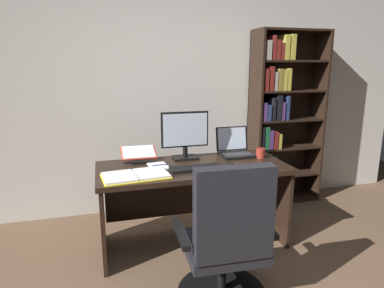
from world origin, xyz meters
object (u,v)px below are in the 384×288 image
(computer_mouse, at_px, (230,165))
(bookshelf, at_px, (279,117))
(office_chair, at_px, (227,248))
(coffee_mug, at_px, (261,153))
(keyboard, at_px, (196,168))
(notepad, at_px, (158,166))
(monitor, at_px, (185,136))
(reading_stand_with_book, at_px, (139,154))
(laptop, at_px, (236,149))
(open_binder, at_px, (136,175))
(pen, at_px, (161,165))
(desk, at_px, (191,184))

(computer_mouse, bearing_deg, bookshelf, 42.00)
(office_chair, relative_size, coffee_mug, 11.42)
(keyboard, relative_size, notepad, 2.00)
(monitor, distance_m, reading_stand_with_book, 0.44)
(office_chair, relative_size, computer_mouse, 9.54)
(laptop, bearing_deg, open_binder, -157.64)
(bookshelf, distance_m, office_chair, 2.02)
(monitor, xyz_separation_m, pen, (-0.26, -0.18, -0.20))
(laptop, bearing_deg, desk, -162.01)
(bookshelf, bearing_deg, pen, -156.22)
(open_binder, bearing_deg, bookshelf, 20.84)
(office_chair, height_order, reading_stand_with_book, office_chair)
(desk, height_order, reading_stand_with_book, reading_stand_with_book)
(keyboard, xyz_separation_m, open_binder, (-0.49, -0.05, -0.00))
(notepad, bearing_deg, reading_stand_with_book, 119.27)
(bookshelf, xyz_separation_m, computer_mouse, (-0.90, -0.81, -0.25))
(computer_mouse, bearing_deg, keyboard, 180.00)
(bookshelf, bearing_deg, reading_stand_with_book, -165.97)
(pen, bearing_deg, coffee_mug, 1.78)
(desk, bearing_deg, computer_mouse, -34.46)
(computer_mouse, bearing_deg, notepad, 163.88)
(keyboard, height_order, reading_stand_with_book, reading_stand_with_book)
(office_chair, bearing_deg, reading_stand_with_book, 112.59)
(office_chair, bearing_deg, desk, 91.74)
(monitor, distance_m, computer_mouse, 0.50)
(reading_stand_with_book, bearing_deg, pen, -57.21)
(keyboard, bearing_deg, bookshelf, 34.01)
(coffee_mug, bearing_deg, notepad, -178.26)
(keyboard, relative_size, pen, 3.00)
(open_binder, bearing_deg, monitor, 33.18)
(monitor, xyz_separation_m, notepad, (-0.28, -0.18, -0.21))
(laptop, relative_size, pen, 2.28)
(desk, bearing_deg, office_chair, -90.69)
(open_binder, xyz_separation_m, notepad, (0.21, 0.22, -0.01))
(office_chair, xyz_separation_m, notepad, (-0.28, 0.88, 0.31))
(keyboard, bearing_deg, desk, 86.75)
(computer_mouse, distance_m, open_binder, 0.79)
(keyboard, distance_m, notepad, 0.32)
(laptop, bearing_deg, bookshelf, 32.81)
(office_chair, height_order, computer_mouse, office_chair)
(laptop, bearing_deg, office_chair, -114.79)
(bookshelf, bearing_deg, coffee_mug, -130.36)
(keyboard, height_order, open_binder, same)
(computer_mouse, xyz_separation_m, reading_stand_with_book, (-0.71, 0.41, 0.04))
(desk, bearing_deg, coffee_mug, -0.19)
(monitor, xyz_separation_m, keyboard, (0.00, -0.35, -0.20))
(open_binder, distance_m, pen, 0.32)
(laptop, height_order, coffee_mug, laptop)
(laptop, relative_size, notepad, 1.52)
(desk, relative_size, notepad, 7.63)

